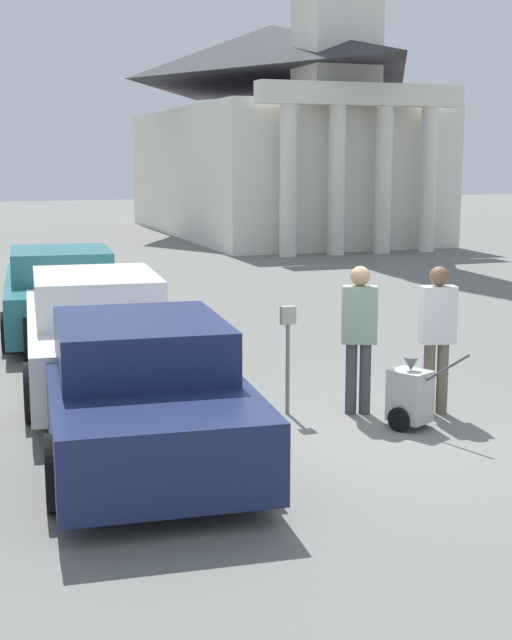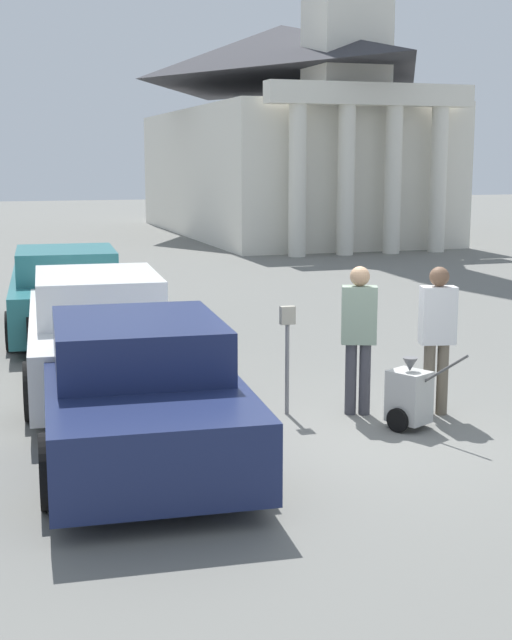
% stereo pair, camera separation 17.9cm
% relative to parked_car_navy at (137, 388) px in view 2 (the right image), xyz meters
% --- Properties ---
extents(ground_plane, '(120.00, 120.00, 0.00)m').
position_rel_parked_car_navy_xyz_m(ground_plane, '(2.22, -0.24, -0.68)').
color(ground_plane, slate).
extents(parked_car_navy, '(2.33, 5.03, 1.46)m').
position_rel_parked_car_navy_xyz_m(parked_car_navy, '(0.00, 0.00, 0.00)').
color(parked_car_navy, '#19234C').
rests_on(parked_car_navy, ground_plane).
extents(parked_car_white, '(2.26, 5.41, 1.57)m').
position_rel_parked_car_navy_xyz_m(parked_car_white, '(-0.00, 2.97, 0.05)').
color(parked_car_white, silver).
rests_on(parked_car_white, ground_plane).
extents(parked_car_teal, '(2.34, 5.07, 1.52)m').
position_rel_parked_car_navy_xyz_m(parked_car_teal, '(0.00, 7.01, 0.02)').
color(parked_car_teal, '#23666B').
rests_on(parked_car_teal, ground_plane).
extents(parking_meter, '(0.18, 0.09, 1.34)m').
position_rel_parked_car_navy_xyz_m(parking_meter, '(1.98, 0.77, 0.26)').
color(parking_meter, slate).
rests_on(parking_meter, ground_plane).
extents(person_worker, '(0.47, 0.36, 1.83)m').
position_rel_parked_car_navy_xyz_m(person_worker, '(2.80, 0.50, 0.37)').
color(person_worker, '#3F3F47').
rests_on(person_worker, ground_plane).
extents(person_supervisor, '(0.46, 0.30, 1.82)m').
position_rel_parked_car_navy_xyz_m(person_supervisor, '(3.70, 0.20, 0.37)').
color(person_supervisor, '#665B4C').
rests_on(person_supervisor, ground_plane).
extents(equipment_cart, '(0.63, 0.97, 1.00)m').
position_rel_parked_car_navy_xyz_m(equipment_cart, '(3.12, -0.22, -0.29)').
color(equipment_cart, '#B2B2AD').
rests_on(equipment_cart, ground_plane).
extents(church, '(8.52, 17.34, 22.85)m').
position_rel_parked_car_navy_xyz_m(church, '(10.88, 25.59, 4.33)').
color(church, silver).
rests_on(church, ground_plane).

